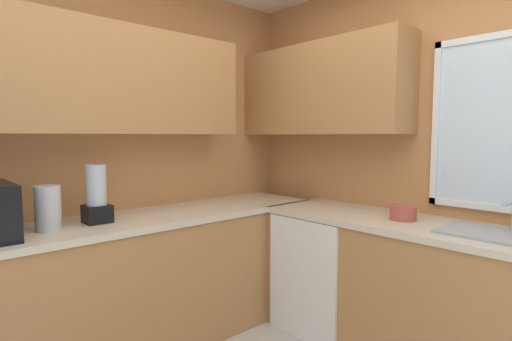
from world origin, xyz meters
TOP-DOWN VIEW (x-y plane):
  - room_shell at (-0.75, 0.50)m, footprint 3.55×3.34m
  - counter_run_left at (-1.41, 0.00)m, footprint 0.65×2.95m
  - counter_run_back at (0.21, 1.30)m, footprint 2.64×0.65m
  - dishwasher at (-0.75, 1.27)m, footprint 0.60×0.60m
  - kettle at (-1.39, -0.45)m, footprint 0.14×0.14m
  - sink_assembly at (0.39, 1.31)m, footprint 0.61×0.40m
  - bowl at (-0.18, 1.30)m, footprint 0.16×0.16m
  - blender_appliance at (-1.41, -0.17)m, footprint 0.15×0.15m

SIDE VIEW (x-z plane):
  - dishwasher at x=-0.75m, z-range 0.00..0.86m
  - counter_run_left at x=-1.41m, z-range 0.00..0.90m
  - counter_run_back at x=0.21m, z-range 0.00..0.90m
  - sink_assembly at x=0.39m, z-range 0.82..1.01m
  - bowl at x=-0.18m, z-range 0.90..0.99m
  - kettle at x=-1.39m, z-range 0.90..1.16m
  - blender_appliance at x=-1.41m, z-range 0.88..1.24m
  - room_shell at x=-0.75m, z-range 0.49..3.14m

